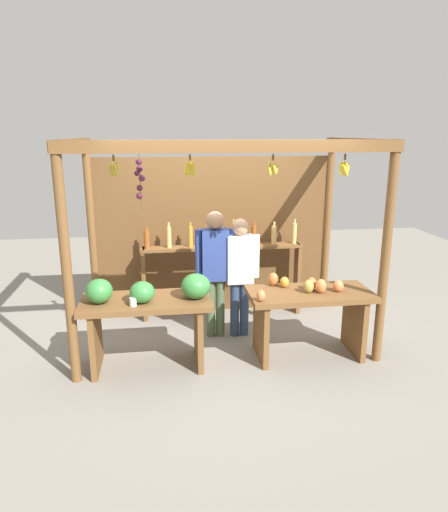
% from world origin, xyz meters
% --- Properties ---
extents(ground_plane, '(12.00, 12.00, 0.00)m').
position_xyz_m(ground_plane, '(0.00, 0.00, 0.00)').
color(ground_plane, gray).
rests_on(ground_plane, ground).
extents(market_stall, '(3.38, 1.85, 2.40)m').
position_xyz_m(market_stall, '(-0.00, 0.42, 1.38)').
color(market_stall, brown).
rests_on(market_stall, ground).
extents(fruit_counter_left, '(1.39, 0.64, 1.04)m').
position_xyz_m(fruit_counter_left, '(-0.87, -0.67, 0.68)').
color(fruit_counter_left, brown).
rests_on(fruit_counter_left, ground).
extents(fruit_counter_right, '(1.37, 0.66, 0.93)m').
position_xyz_m(fruit_counter_right, '(0.89, -0.65, 0.58)').
color(fruit_counter_right, brown).
rests_on(fruit_counter_right, ground).
extents(bottle_shelf_unit, '(2.17, 0.22, 1.36)m').
position_xyz_m(bottle_shelf_unit, '(0.09, 0.65, 0.81)').
color(bottle_shelf_unit, brown).
rests_on(bottle_shelf_unit, ground).
extents(vendor_man, '(0.48, 0.21, 1.58)m').
position_xyz_m(vendor_man, '(-0.08, 0.01, 0.94)').
color(vendor_man, '#496041').
rests_on(vendor_man, ground).
extents(vendor_woman, '(0.48, 0.20, 1.49)m').
position_xyz_m(vendor_woman, '(0.22, -0.01, 0.88)').
color(vendor_woman, navy).
rests_on(vendor_woman, ground).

